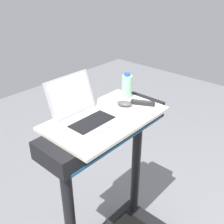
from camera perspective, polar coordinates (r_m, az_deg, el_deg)
The scene contains 5 objects.
desk_board at distance 1.63m, azimuth -1.31°, elevation -1.31°, with size 0.73×0.44×0.02m, color beige.
laptop at distance 1.57m, azimuth -6.00°, elevation -0.26°, with size 0.32×0.31×0.25m.
computer_mouse at distance 1.75m, azimuth 2.65°, elevation 1.80°, with size 0.06×0.10×0.03m, color #4C4C51.
water_bottle at distance 1.85m, azimuth 3.16°, elevation 5.48°, with size 0.07×0.07×0.18m.
tv_remote at distance 1.79m, azimuth 6.50°, elevation 1.97°, with size 0.11×0.16×0.02m.
Camera 1 is at (-1.04, -0.28, 2.01)m, focal length 43.24 mm.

